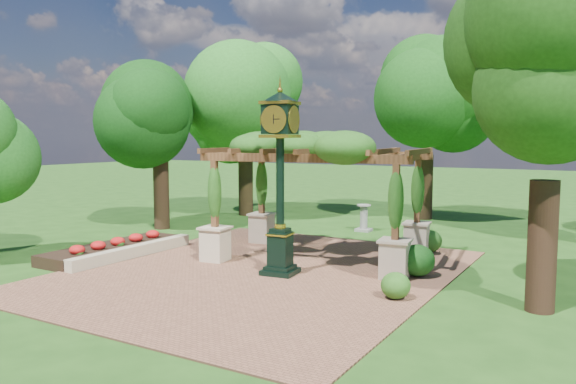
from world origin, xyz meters
The scene contains 14 objects.
ground centered at (0.00, 0.00, 0.00)m, with size 120.00×120.00×0.00m, color #1E4714.
brick_plaza centered at (0.00, 1.00, 0.02)m, with size 10.00×12.00×0.04m, color brown.
border_wall centered at (-4.60, 0.50, 0.20)m, with size 0.35×5.00×0.40m, color #C6B793.
flower_bed centered at (-5.50, 0.50, 0.18)m, with size 1.50×5.00×0.36m, color red.
pedestal_clock centered at (0.63, 0.99, 3.10)m, with size 1.14×1.14×5.19m.
pergola centered at (0.56, 3.47, 3.36)m, with size 7.01×4.92×4.10m.
sundial centered at (-0.26, 9.11, 0.49)m, with size 0.65×0.65×1.11m.
shrub_front centered at (4.28, 0.30, 0.36)m, with size 0.71×0.71×0.64m, color #275618.
shrub_mid centered at (4.03, 2.69, 0.48)m, with size 0.98×0.98×0.89m, color #194F16.
shrub_back centered at (3.38, 6.11, 0.41)m, with size 0.83×0.83×0.74m, color #285A1A.
tree_west_near centered at (-7.92, 5.36, 5.12)m, with size 3.69×3.69×7.48m.
tree_west_far centered at (-7.26, 10.64, 5.38)m, with size 4.65×4.65×7.84m.
tree_north centered at (0.85, 13.85, 5.42)m, with size 4.74×4.74×7.89m.
tree_east_near centered at (7.34, 1.13, 5.20)m, with size 3.65×3.65×7.59m.
Camera 1 is at (8.71, -12.25, 3.88)m, focal length 35.00 mm.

